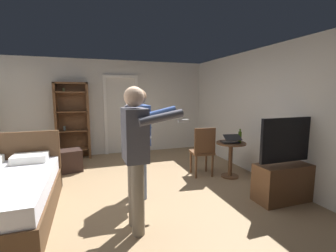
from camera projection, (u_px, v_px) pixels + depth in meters
The scene contains 13 objects.
ground_plane at pixel (124, 200), 3.65m from camera, with size 6.57×6.57×0.00m, color #997A56.
wall_back at pixel (107, 108), 6.33m from camera, with size 5.70×0.12×2.52m, color beige.
wall_right at pixel (273, 114), 4.36m from camera, with size 0.12×6.21×2.52m, color beige.
doorway_frame at pixel (121, 109), 6.38m from camera, with size 0.93×0.08×2.13m.
bookshelf at pixel (73, 118), 5.87m from camera, with size 0.80×0.32×1.92m.
tv_flatscreen at pixel (289, 176), 3.62m from camera, with size 1.15×0.40×1.30m.
side_table at pixel (231, 154), 4.61m from camera, with size 0.57×0.57×0.70m.
laptop at pixel (231, 140), 4.52m from camera, with size 0.37×0.38×0.17m.
bottle_on_table at pixel (240, 137), 4.53m from camera, with size 0.06×0.06×0.27m.
wooden_chair at pixel (203, 150), 4.64m from camera, with size 0.47×0.47×0.99m.
person_blue_shirt at pixel (136, 150), 2.74m from camera, with size 0.70×0.54×1.73m.
person_striped_shirt at pixel (140, 135), 3.68m from camera, with size 0.70×0.58×1.72m.
suitcase_dark at pixel (69, 161), 4.97m from camera, with size 0.52×0.40×0.46m, color black.
Camera 1 is at (-0.47, -3.49, 1.66)m, focal length 25.05 mm.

